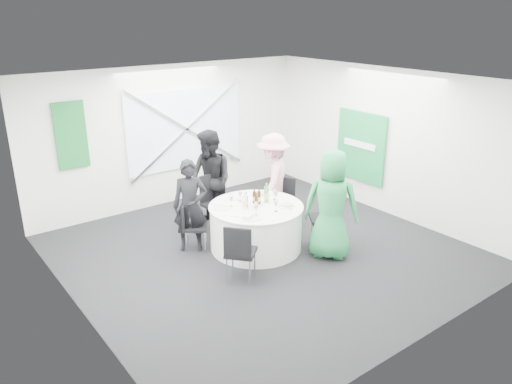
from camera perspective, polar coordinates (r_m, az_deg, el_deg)
floor at (r=8.34m, az=0.84°, el=-6.84°), size 6.00×6.00×0.00m
ceiling at (r=7.50m, az=0.95°, el=12.59°), size 6.00×6.00×0.00m
wall_back at (r=10.25m, az=-9.57°, el=6.41°), size 6.00×0.00×6.00m
wall_front at (r=5.91m, az=19.21°, el=-4.88°), size 6.00×0.00×6.00m
wall_left at (r=6.51m, az=-20.41°, el=-2.68°), size 0.00×6.00×6.00m
wall_right at (r=9.87m, az=14.79°, el=5.50°), size 0.00×6.00×6.00m
window_panel at (r=10.33m, az=-8.03°, el=7.17°), size 2.60×0.03×1.60m
window_brace_a at (r=10.29m, az=-7.91°, el=7.13°), size 2.63×0.05×1.84m
window_brace_b at (r=10.29m, az=-7.91°, el=7.13°), size 2.63×0.05×1.84m
green_banner at (r=9.40m, az=-20.38°, el=6.07°), size 0.55×0.04×1.20m
green_sign at (r=10.24m, az=11.87°, el=5.10°), size 0.05×1.20×1.40m
banquet_table at (r=8.32m, az=-0.00°, el=-4.01°), size 1.56×1.56×0.76m
chair_back at (r=8.97m, az=-4.74°, el=-0.68°), size 0.52×0.53×1.03m
chair_back_left at (r=8.30m, az=-7.47°, el=-3.53°), size 0.52×0.52×0.82m
chair_back_right at (r=9.20m, az=3.10°, el=-0.68°), size 0.54×0.54×0.89m
chair_front_right at (r=8.39m, az=8.49°, el=-2.37°), size 0.65×0.64×1.02m
chair_front_left at (r=7.22m, az=-1.91°, el=-6.56°), size 0.59×0.59×0.93m
person_man_back_left at (r=8.19m, az=-7.52°, el=-1.59°), size 0.68×0.63×1.55m
person_man_back at (r=8.97m, az=-5.23°, el=1.33°), size 0.57×0.93×1.81m
person_woman_pink at (r=9.22m, az=1.98°, el=1.54°), size 1.18×1.07×1.69m
person_woman_green at (r=7.95m, az=8.61°, el=-1.45°), size 0.99×1.03×1.78m
plate_back at (r=8.51m, az=-2.36°, el=-0.65°), size 0.26×0.26×0.01m
plate_back_left at (r=8.09m, az=-3.92°, el=-1.81°), size 0.29×0.29×0.01m
plate_back_right at (r=8.64m, az=0.89°, el=-0.24°), size 0.27×0.27×0.04m
plate_front_right at (r=8.16m, az=3.58°, el=-1.53°), size 0.29×0.29×0.04m
plate_front_left at (r=7.67m, az=-0.55°, el=-3.02°), size 0.26×0.26×0.01m
napkin at (r=7.66m, az=-0.96°, el=-2.78°), size 0.22×0.20×0.05m
beer_bottle_a at (r=8.09m, az=-1.14°, el=-1.09°), size 0.06×0.06×0.25m
beer_bottle_b at (r=8.26m, az=-0.20°, el=-0.61°), size 0.06×0.06×0.25m
beer_bottle_c at (r=8.22m, az=0.34°, el=-0.66°), size 0.06×0.06×0.28m
beer_bottle_d at (r=8.05m, az=0.02°, el=-1.15°), size 0.06×0.06×0.26m
green_water_bottle at (r=8.28m, az=1.21°, el=-0.31°), size 0.08×0.08×0.33m
clear_water_bottle at (r=8.01m, az=-1.29°, el=-1.13°), size 0.08×0.08×0.30m
wine_glass_a at (r=8.11m, az=-2.86°, el=-0.82°), size 0.07×0.07×0.17m
wine_glass_b at (r=7.76m, az=0.01°, el=-1.80°), size 0.07×0.07×0.17m
wine_glass_c at (r=8.40m, az=2.13°, el=-0.06°), size 0.07×0.07×0.17m
wine_glass_d at (r=8.31m, az=2.32°, el=-0.29°), size 0.07×0.07×0.17m
wine_glass_e at (r=8.32m, az=-1.83°, el=-0.26°), size 0.07×0.07×0.17m
wine_glass_f at (r=7.91m, az=2.31°, el=-1.39°), size 0.07×0.07×0.17m
fork_a at (r=8.62m, az=2.18°, el=-0.39°), size 0.10×0.13×0.01m
knife_a at (r=8.70m, az=0.50°, el=-0.17°), size 0.08×0.14×0.01m
fork_b at (r=7.74m, az=-2.44°, el=-2.85°), size 0.10×0.13×0.01m
knife_b at (r=7.64m, az=0.03°, el=-3.16°), size 0.10×0.13×0.01m
fork_c at (r=8.03m, az=3.92°, el=-2.02°), size 0.10×0.13×0.01m
knife_c at (r=8.27m, az=3.94°, el=-1.33°), size 0.12×0.12×0.01m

